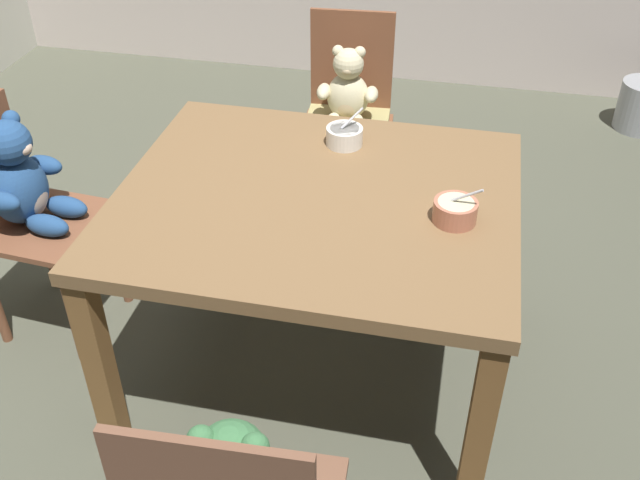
{
  "coord_description": "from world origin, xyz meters",
  "views": [
    {
      "loc": [
        0.4,
        -1.8,
        1.94
      ],
      "look_at": [
        0.0,
        0.05,
        0.53
      ],
      "focal_mm": 41.4,
      "sensor_mm": 36.0,
      "label": 1
    }
  ],
  "objects_px": {
    "dining_table": "(317,220)",
    "teddy_chair_far_center": "(347,112)",
    "porridge_bowl_white_far_center": "(344,136)",
    "teddy_chair_near_left": "(24,194)",
    "porridge_bowl_terracotta_near_right": "(455,211)"
  },
  "relations": [
    {
      "from": "teddy_chair_far_center",
      "to": "porridge_bowl_terracotta_near_right",
      "type": "height_order",
      "value": "teddy_chair_far_center"
    },
    {
      "from": "porridge_bowl_white_far_center",
      "to": "teddy_chair_near_left",
      "type": "bearing_deg",
      "value": -165.81
    },
    {
      "from": "dining_table",
      "to": "teddy_chair_far_center",
      "type": "height_order",
      "value": "teddy_chair_far_center"
    },
    {
      "from": "teddy_chair_near_left",
      "to": "teddy_chair_far_center",
      "type": "distance_m",
      "value": 1.31
    },
    {
      "from": "dining_table",
      "to": "teddy_chair_near_left",
      "type": "xyz_separation_m",
      "value": [
        -1.04,
        0.05,
        -0.08
      ]
    },
    {
      "from": "dining_table",
      "to": "teddy_chair_far_center",
      "type": "relative_size",
      "value": 1.31
    },
    {
      "from": "dining_table",
      "to": "teddy_chair_far_center",
      "type": "xyz_separation_m",
      "value": [
        -0.08,
        0.95,
        -0.11
      ]
    },
    {
      "from": "teddy_chair_near_left",
      "to": "porridge_bowl_terracotta_near_right",
      "type": "relative_size",
      "value": 6.46
    },
    {
      "from": "dining_table",
      "to": "porridge_bowl_terracotta_near_right",
      "type": "relative_size",
      "value": 9.0
    },
    {
      "from": "dining_table",
      "to": "porridge_bowl_white_far_center",
      "type": "xyz_separation_m",
      "value": [
        0.02,
        0.32,
        0.13
      ]
    },
    {
      "from": "teddy_chair_near_left",
      "to": "porridge_bowl_white_far_center",
      "type": "height_order",
      "value": "same"
    },
    {
      "from": "teddy_chair_far_center",
      "to": "dining_table",
      "type": "bearing_deg",
      "value": 0.76
    },
    {
      "from": "teddy_chair_near_left",
      "to": "porridge_bowl_terracotta_near_right",
      "type": "distance_m",
      "value": 1.46
    },
    {
      "from": "porridge_bowl_white_far_center",
      "to": "teddy_chair_far_center",
      "type": "bearing_deg",
      "value": 99.44
    },
    {
      "from": "dining_table",
      "to": "porridge_bowl_white_far_center",
      "type": "distance_m",
      "value": 0.34
    }
  ]
}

